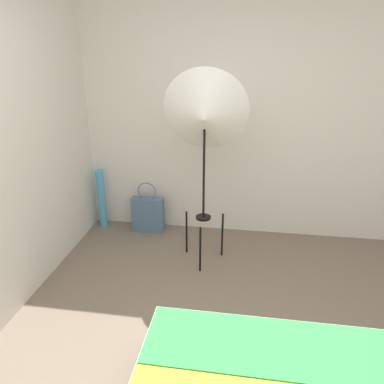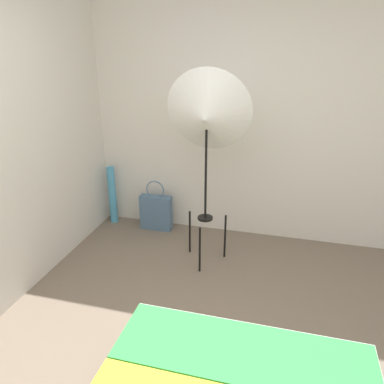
% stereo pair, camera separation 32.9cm
% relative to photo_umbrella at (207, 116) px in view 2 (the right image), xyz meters
% --- Properties ---
extents(wall_back, '(8.00, 0.05, 2.60)m').
position_rel_photo_umbrella_xyz_m(wall_back, '(0.31, 0.71, -0.12)').
color(wall_back, silver).
rests_on(wall_back, ground_plane).
extents(wall_side_left, '(0.05, 8.00, 2.60)m').
position_rel_photo_umbrella_xyz_m(wall_side_left, '(-1.40, -0.60, -0.12)').
color(wall_side_left, silver).
rests_on(wall_side_left, ground_plane).
extents(photo_umbrella, '(0.77, 0.41, 1.83)m').
position_rel_photo_umbrella_xyz_m(photo_umbrella, '(0.00, 0.00, 0.00)').
color(photo_umbrella, black).
rests_on(photo_umbrella, ground_plane).
extents(tote_bag, '(0.36, 0.12, 0.59)m').
position_rel_photo_umbrella_xyz_m(tote_bag, '(-0.69, 0.51, -1.21)').
color(tote_bag, slate).
rests_on(tote_bag, ground_plane).
extents(paper_roll, '(0.09, 0.09, 0.69)m').
position_rel_photo_umbrella_xyz_m(paper_roll, '(-1.25, 0.55, -1.08)').
color(paper_roll, '#4CA3D1').
rests_on(paper_roll, ground_plane).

